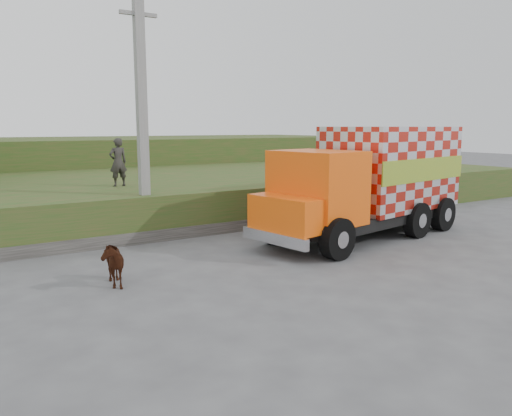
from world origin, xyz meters
TOP-DOWN VIEW (x-y plane):
  - ground at (0.00, 0.00)m, footprint 120.00×120.00m
  - embankment at (0.00, 10.00)m, footprint 40.00×12.00m
  - embankment_far at (0.00, 22.00)m, footprint 40.00×12.00m
  - retaining_strip at (-2.00, 4.20)m, footprint 16.00×0.50m
  - utility_pole at (-1.00, 4.60)m, footprint 1.20×0.30m
  - cargo_truck at (5.77, 1.04)m, footprint 8.68×4.12m
  - cow at (-3.42, 0.32)m, footprint 0.73×1.38m
  - pedestrian at (-0.99, 7.45)m, footprint 0.68×0.46m

SIDE VIEW (x-z plane):
  - ground at x=0.00m, z-range 0.00..0.00m
  - retaining_strip at x=-2.00m, z-range 0.00..0.40m
  - cow at x=-3.42m, z-range 0.00..1.13m
  - embankment at x=0.00m, z-range 0.00..1.50m
  - embankment_far at x=0.00m, z-range 0.00..3.00m
  - cargo_truck at x=5.77m, z-range 0.06..3.78m
  - pedestrian at x=-0.99m, z-range 1.50..3.31m
  - utility_pole at x=-1.00m, z-range 0.08..8.07m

